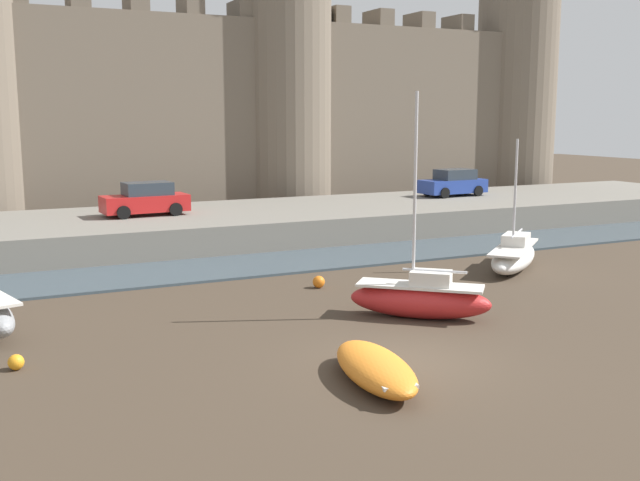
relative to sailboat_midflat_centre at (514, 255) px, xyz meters
name	(u,v)px	position (x,y,z in m)	size (l,w,h in m)	color
ground_plane	(403,361)	(-10.28, -8.03, -0.57)	(160.00, 160.00, 0.00)	#423528
water_channel	(234,267)	(-10.28, 5.18, -0.52)	(80.00, 4.50, 0.10)	#3D4C56
quay_road	(186,228)	(-10.28, 12.43, 0.13)	(68.76, 10.00, 1.41)	slate
castle	(139,88)	(-10.28, 21.87, 7.30)	(63.42, 6.66, 21.06)	#706354
sailboat_midflat_centre	(514,255)	(0.00, 0.00, 0.00)	(5.16, 4.70, 5.32)	silver
sailboat_near_channel_left	(420,298)	(-7.58, -4.67, 0.06)	(4.15, 3.88, 6.94)	red
rowboat_near_channel_right	(375,367)	(-11.70, -9.09, -0.19)	(2.08, 4.02, 0.73)	orange
mooring_buoy_near_shore	(319,282)	(-8.66, 0.39, -0.35)	(0.45, 0.45, 0.45)	orange
mooring_buoy_near_channel	(16,362)	(-19.27, -4.45, -0.38)	(0.39, 0.39, 0.39)	orange
car_quay_west	(146,200)	(-12.16, 12.68, 1.61)	(4.19, 2.06, 1.62)	red
car_quay_centre_east	(453,183)	(6.72, 13.67, 1.61)	(4.19, 2.06, 1.62)	#263F99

